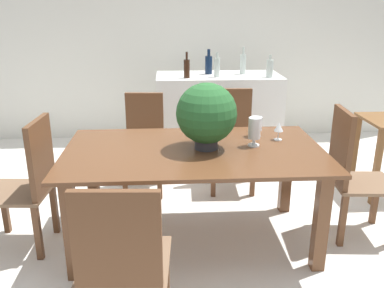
# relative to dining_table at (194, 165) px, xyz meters

# --- Properties ---
(ground_plane) EXTENTS (7.04, 7.04, 0.00)m
(ground_plane) POSITION_rel_dining_table_xyz_m (0.00, 0.15, -0.63)
(ground_plane) COLOR silver
(back_wall) EXTENTS (6.40, 0.10, 2.60)m
(back_wall) POSITION_rel_dining_table_xyz_m (0.00, 2.75, 0.67)
(back_wall) COLOR silver
(back_wall) RESTS_ON ground
(dining_table) EXTENTS (1.91, 1.10, 0.76)m
(dining_table) POSITION_rel_dining_table_xyz_m (0.00, 0.00, 0.00)
(dining_table) COLOR brown
(dining_table) RESTS_ON ground
(chair_foot_end) EXTENTS (0.49, 0.46, 1.03)m
(chair_foot_end) POSITION_rel_dining_table_xyz_m (1.22, 0.01, -0.08)
(chair_foot_end) COLOR brown
(chair_foot_end) RESTS_ON ground
(chair_far_right) EXTENTS (0.47, 0.44, 0.98)m
(chair_far_right) POSITION_rel_dining_table_xyz_m (0.43, 1.02, -0.09)
(chair_far_right) COLOR brown
(chair_far_right) RESTS_ON ground
(chair_near_left) EXTENTS (0.50, 0.50, 0.98)m
(chair_near_left) POSITION_rel_dining_table_xyz_m (-0.44, -1.03, -0.10)
(chair_near_left) COLOR brown
(chair_near_left) RESTS_ON ground
(chair_far_left) EXTENTS (0.43, 0.46, 0.95)m
(chair_far_left) POSITION_rel_dining_table_xyz_m (-0.42, 1.02, -0.11)
(chair_far_left) COLOR brown
(chair_far_left) RESTS_ON ground
(chair_head_end) EXTENTS (0.51, 0.48, 1.00)m
(chair_head_end) POSITION_rel_dining_table_xyz_m (-1.22, -0.01, -0.09)
(chair_head_end) COLOR brown
(chair_head_end) RESTS_ON ground
(flower_centerpiece) EXTENTS (0.44, 0.45, 0.49)m
(flower_centerpiece) POSITION_rel_dining_table_xyz_m (0.09, 0.02, 0.38)
(flower_centerpiece) COLOR #333338
(flower_centerpiece) RESTS_ON dining_table
(crystal_vase_left) EXTENTS (0.10, 0.10, 0.16)m
(crystal_vase_left) POSITION_rel_dining_table_xyz_m (0.52, 0.29, 0.22)
(crystal_vase_left) COLOR silver
(crystal_vase_left) RESTS_ON dining_table
(crystal_vase_center_near) EXTENTS (0.09, 0.09, 0.22)m
(crystal_vase_center_near) POSITION_rel_dining_table_xyz_m (0.45, 0.05, 0.25)
(crystal_vase_center_near) COLOR silver
(crystal_vase_center_near) RESTS_ON dining_table
(wine_glass) EXTENTS (0.07, 0.07, 0.14)m
(wine_glass) POSITION_rel_dining_table_xyz_m (0.67, 0.18, 0.22)
(wine_glass) COLOR silver
(wine_glass) RESTS_ON dining_table
(kitchen_counter) EXTENTS (1.42, 0.66, 0.99)m
(kitchen_counter) POSITION_rel_dining_table_xyz_m (0.40, 1.83, -0.14)
(kitchen_counter) COLOR silver
(kitchen_counter) RESTS_ON ground
(wine_bottle_dark) EXTENTS (0.07, 0.07, 0.25)m
(wine_bottle_dark) POSITION_rel_dining_table_xyz_m (0.94, 1.64, 0.46)
(wine_bottle_dark) COLOR #B2BFB7
(wine_bottle_dark) RESTS_ON kitchen_counter
(wine_bottle_green) EXTENTS (0.07, 0.07, 0.28)m
(wine_bottle_green) POSITION_rel_dining_table_xyz_m (0.03, 1.66, 0.47)
(wine_bottle_green) COLOR black
(wine_bottle_green) RESTS_ON kitchen_counter
(wine_bottle_tall) EXTENTS (0.08, 0.08, 0.28)m
(wine_bottle_tall) POSITION_rel_dining_table_xyz_m (0.29, 1.91, 0.47)
(wine_bottle_tall) COLOR #0F1E38
(wine_bottle_tall) RESTS_ON kitchen_counter
(wine_bottle_amber) EXTENTS (0.07, 0.07, 0.31)m
(wine_bottle_amber) POSITION_rel_dining_table_xyz_m (0.69, 1.89, 0.48)
(wine_bottle_amber) COLOR #B2BFB7
(wine_bottle_amber) RESTS_ON kitchen_counter
(wine_bottle_clear) EXTENTS (0.06, 0.06, 0.27)m
(wine_bottle_clear) POSITION_rel_dining_table_xyz_m (0.37, 1.71, 0.47)
(wine_bottle_clear) COLOR #B2BFB7
(wine_bottle_clear) RESTS_ON kitchen_counter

